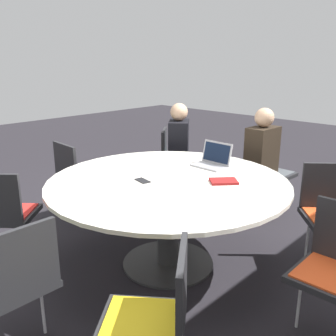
% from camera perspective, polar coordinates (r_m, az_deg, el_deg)
% --- Properties ---
extents(ground_plane, '(16.00, 16.00, 0.00)m').
position_cam_1_polar(ground_plane, '(3.33, 0.00, -14.35)').
color(ground_plane, black).
extents(conference_table, '(1.94, 1.94, 0.76)m').
position_cam_1_polar(conference_table, '(3.05, 0.00, -4.17)').
color(conference_table, '#333333').
rests_on(conference_table, ground_plane).
extents(chair_0, '(0.45, 0.43, 0.86)m').
position_cam_1_polar(chair_0, '(4.37, 14.80, 0.14)').
color(chair_0, '#262628').
rests_on(chair_0, ground_plane).
extents(chair_1, '(0.61, 0.60, 0.86)m').
position_cam_1_polar(chair_1, '(4.65, 0.98, 1.66)').
color(chair_1, '#262628').
rests_on(chair_1, ground_plane).
extents(chair_2, '(0.44, 0.46, 0.86)m').
position_cam_1_polar(chair_2, '(4.09, -13.67, -0.92)').
color(chair_2, '#262628').
rests_on(chair_2, ground_plane).
extents(chair_3, '(0.61, 0.61, 0.86)m').
position_cam_1_polar(chair_3, '(3.34, -23.79, -5.85)').
color(chair_3, '#262628').
rests_on(chair_3, ground_plane).
extents(chair_4, '(0.44, 0.42, 0.86)m').
position_cam_1_polar(chair_4, '(2.35, -22.46, -15.24)').
color(chair_4, '#262628').
rests_on(chair_4, ground_plane).
extents(chair_5, '(0.61, 0.60, 0.86)m').
position_cam_1_polar(chair_5, '(1.93, -1.98, -21.54)').
color(chair_5, '#262628').
rests_on(chair_5, ground_plane).
extents(chair_7, '(0.61, 0.61, 0.86)m').
position_cam_1_polar(chair_7, '(3.38, 23.47, -5.54)').
color(chair_7, '#262628').
rests_on(chair_7, ground_plane).
extents(person_0, '(0.37, 0.27, 1.21)m').
position_cam_1_polar(person_0, '(4.08, 14.26, 1.85)').
color(person_0, '#2D2319').
rests_on(person_0, ground_plane).
extents(person_1, '(0.42, 0.40, 1.21)m').
position_cam_1_polar(person_1, '(4.37, 1.85, 3.29)').
color(person_1, black).
rests_on(person_1, ground_plane).
extents(laptop, '(0.23, 0.32, 0.21)m').
position_cam_1_polar(laptop, '(3.41, 6.87, 1.21)').
color(laptop, '#99999E').
rests_on(laptop, conference_table).
extents(spiral_notebook, '(0.26, 0.25, 0.02)m').
position_cam_1_polar(spiral_notebook, '(2.98, 8.48, -2.01)').
color(spiral_notebook, maroon).
rests_on(spiral_notebook, conference_table).
extents(cell_phone, '(0.09, 0.15, 0.01)m').
position_cam_1_polar(cell_phone, '(2.99, -3.90, -1.92)').
color(cell_phone, black).
rests_on(cell_phone, conference_table).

